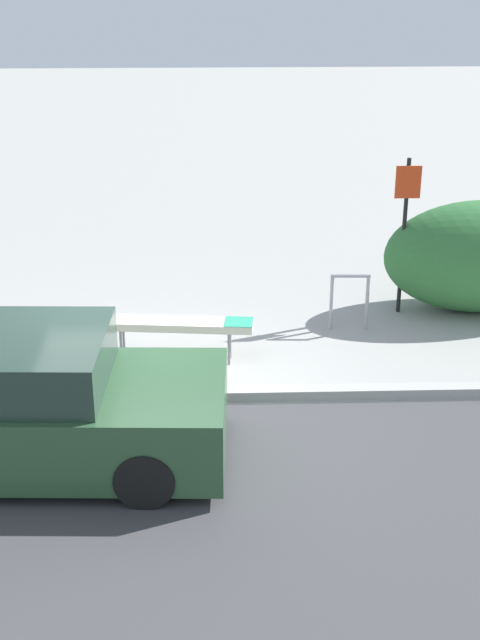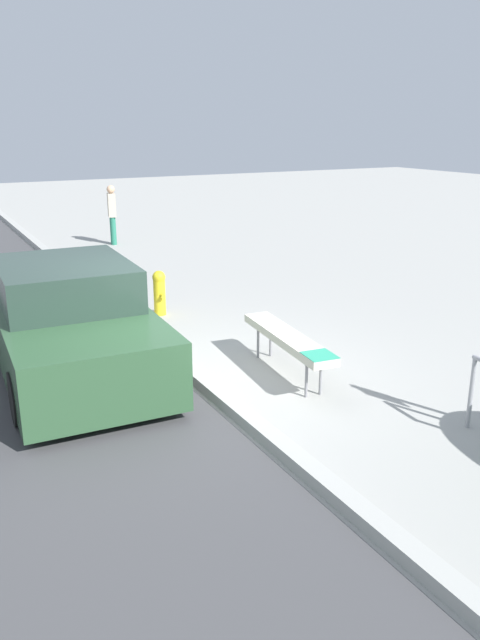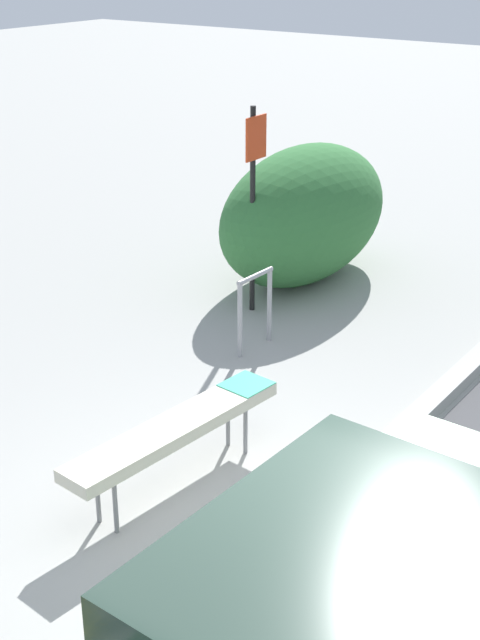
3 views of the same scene
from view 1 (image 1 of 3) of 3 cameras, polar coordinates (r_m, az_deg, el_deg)
The scene contains 6 objects.
ground_plane at distance 10.77m, azimuth -6.41°, elevation -5.14°, with size 60.00×60.00×0.00m, color #9E9E99.
curb at distance 10.74m, azimuth -6.42°, elevation -4.83°, with size 60.00×0.20×0.13m.
bench at distance 11.54m, azimuth -4.12°, elevation -0.30°, with size 2.04×0.55×0.57m.
bike_rack at distance 12.52m, azimuth 7.03°, elevation 1.54°, with size 0.55×0.07×0.83m.
sign_post at distance 12.95m, azimuth 10.50°, elevation 6.19°, with size 0.36×0.08×2.30m.
parked_car_near at distance 9.49m, azimuth -13.40°, elevation -5.34°, with size 4.08×1.94×1.44m.
Camera 1 is at (0.88, -9.46, 5.09)m, focal length 50.00 mm.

